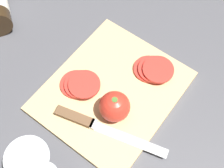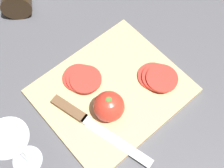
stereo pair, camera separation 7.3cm
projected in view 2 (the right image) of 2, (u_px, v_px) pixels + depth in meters
The scene contains 7 objects.
ground_plane at pixel (124, 94), 0.76m from camera, with size 3.00×3.00×0.00m, color #4C4C51.
cutting_board at pixel (112, 91), 0.76m from camera, with size 0.33×0.29×0.01m.
wine_glass at pixel (14, 145), 0.59m from camera, with size 0.08×0.08×0.16m.
whole_tomato at pixel (109, 106), 0.69m from camera, with size 0.07×0.07×0.07m.
knife at pixel (80, 116), 0.72m from camera, with size 0.09×0.27×0.01m.
tomato_slice_stack_near at pixel (82, 79), 0.76m from camera, with size 0.08×0.10×0.02m.
tomato_slice_stack_far at pixel (158, 77), 0.76m from camera, with size 0.08×0.10×0.02m.
Camera 2 is at (0.24, 0.24, 0.69)m, focal length 50.00 mm.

